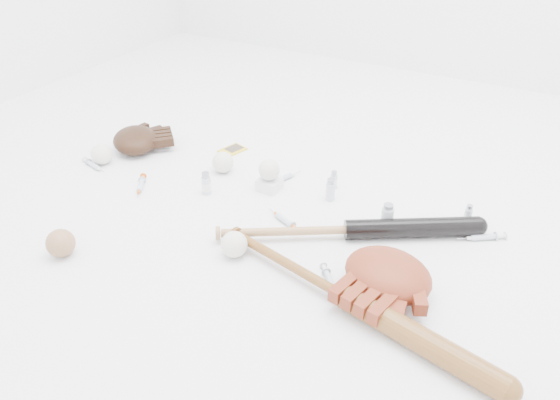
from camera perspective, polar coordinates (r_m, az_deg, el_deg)
The scene contains 22 objects.
bat_dark at distance 1.58m, azimuth 7.14°, elevation -3.10°, with size 0.80×0.06×0.06m, color black, non-canonical shape.
bat_wood at distance 1.36m, azimuth 7.12°, elevation -10.17°, with size 0.84×0.06×0.06m, color brown, non-canonical shape.
glove_dark at distance 2.12m, azimuth -14.89°, elevation 6.11°, with size 0.23×0.23×0.08m, color black, non-canonical shape.
glove_tan at distance 1.41m, azimuth 11.21°, elevation -7.59°, with size 0.27×0.27×0.10m, color maroon, non-canonical shape.
trading_card at distance 2.07m, azimuth -4.98°, elevation 5.22°, with size 0.07×0.09×0.01m, color gold.
pedestal at distance 1.81m, azimuth -1.12°, elevation 1.67°, with size 0.07×0.07×0.04m, color white.
baseball_on_pedestal at distance 1.78m, azimuth -1.13°, elevation 3.17°, with size 0.07×0.07×0.07m, color silver.
baseball_left at distance 2.06m, azimuth -18.16°, elevation 4.58°, with size 0.08×0.08×0.08m, color silver.
baseball_upper at distance 1.91m, azimuth -5.99°, elevation 3.94°, with size 0.07×0.07×0.07m, color silver.
baseball_mid at distance 1.51m, azimuth -4.82°, elevation -4.64°, with size 0.07×0.07×0.07m, color silver.
baseball_aged at distance 1.62m, azimuth -21.95°, elevation -4.20°, with size 0.08×0.08×0.08m, color #976B48.
syringe_0 at distance 1.88m, azimuth -14.37°, elevation 1.47°, with size 0.16×0.03×0.02m, color #ADBCC6, non-canonical shape.
syringe_1 at distance 1.65m, azimuth 0.51°, elevation -2.14°, with size 0.16×0.03×0.02m, color #ADBCC6, non-canonical shape.
syringe_2 at distance 1.86m, azimuth 0.32°, elevation 2.30°, with size 0.16×0.03×0.02m, color #ADBCC6, non-canonical shape.
syringe_3 at distance 1.44m, azimuth 5.22°, elevation -8.35°, with size 0.15×0.03×0.02m, color #ADBCC6, non-canonical shape.
syringe_4 at distance 1.68m, azimuth 20.48°, elevation -3.66°, with size 0.16×0.03×0.02m, color #ADBCC6, non-canonical shape.
syringe_5 at distance 2.05m, azimuth -18.93°, elevation 3.46°, with size 0.15×0.03×0.02m, color #ADBCC6, non-canonical shape.
vial_0 at distance 1.73m, azimuth 19.08°, elevation -1.35°, with size 0.02×0.02×0.06m, color silver.
vial_1 at distance 1.82m, azimuth 5.64°, elevation 2.14°, with size 0.02×0.02×0.06m, color silver.
vial_2 at distance 1.75m, azimuth 5.30°, elevation 1.12°, with size 0.03×0.03×0.08m, color silver.
vial_3 at distance 1.63m, azimuth 11.13°, elevation -1.76°, with size 0.04×0.04×0.09m, color silver.
vial_4 at distance 1.79m, azimuth -7.72°, elevation 1.76°, with size 0.03×0.03×0.08m, color silver.
Camera 1 is at (0.70, -1.21, 0.95)m, focal length 35.00 mm.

